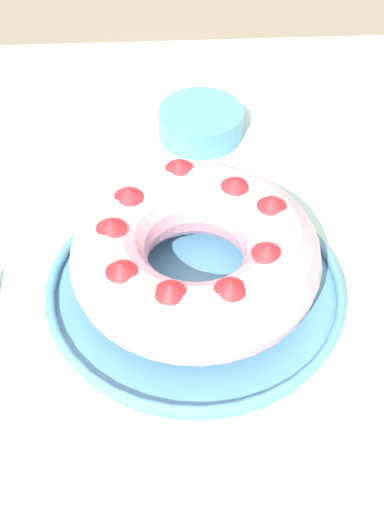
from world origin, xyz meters
TOP-DOWN VIEW (x-y plane):
  - dining_table at (0.00, 0.00)m, footprint 1.18×1.17m
  - serving_dish at (-0.00, -0.01)m, footprint 0.35×0.35m
  - bundt_cake at (-0.00, -0.01)m, footprint 0.28×0.28m
  - side_bowl at (0.03, 0.31)m, footprint 0.12×0.12m

SIDE VIEW (x-z plane):
  - dining_table at x=0.00m, z-range 0.29..1.05m
  - serving_dish at x=0.00m, z-range 0.76..0.79m
  - side_bowl at x=0.03m, z-range 0.76..0.81m
  - bundt_cake at x=0.00m, z-range 0.78..0.88m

